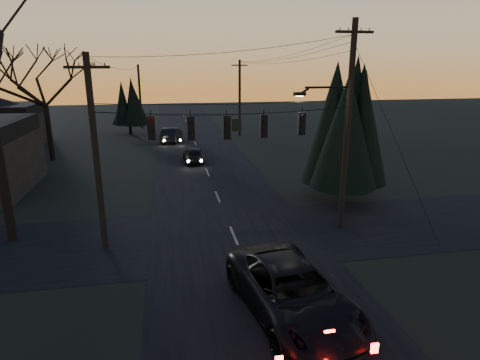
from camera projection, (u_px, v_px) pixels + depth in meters
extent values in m
cube|color=black|center=(210.00, 180.00, 28.90)|extent=(8.00, 120.00, 0.02)
cube|color=black|center=(234.00, 236.00, 19.46)|extent=(60.00, 7.00, 0.02)
cylinder|color=black|center=(228.00, 109.00, 17.72)|extent=(11.50, 0.04, 0.04)
cylinder|color=black|center=(3.00, 179.00, 18.16)|extent=(0.44, 0.44, 6.02)
cylinder|color=black|center=(342.00, 187.00, 24.42)|extent=(0.36, 0.36, 1.60)
cone|color=black|center=(346.00, 129.00, 23.42)|extent=(3.86, 3.86, 6.39)
cylinder|color=black|center=(49.00, 134.00, 34.17)|extent=(0.44, 0.44, 4.65)
cylinder|color=black|center=(130.00, 127.00, 47.48)|extent=(0.36, 0.36, 1.60)
cone|color=black|center=(129.00, 104.00, 46.73)|extent=(3.21, 3.21, 4.61)
imported|color=black|center=(292.00, 292.00, 13.08)|extent=(3.80, 6.59, 1.73)
imported|color=black|center=(193.00, 154.00, 33.97)|extent=(1.70, 3.87, 1.30)
imported|color=black|center=(172.00, 135.00, 42.71)|extent=(2.53, 4.86, 1.53)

